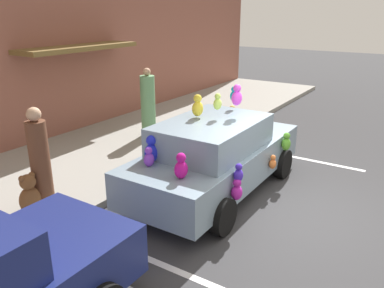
# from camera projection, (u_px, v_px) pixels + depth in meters

# --- Properties ---
(ground_plane) EXTENTS (60.00, 60.00, 0.00)m
(ground_plane) POSITION_uv_depth(u_px,v_px,m) (288.00, 215.00, 7.11)
(ground_plane) COLOR #38383A
(sidewalk) EXTENTS (24.00, 4.00, 0.15)m
(sidewalk) POSITION_uv_depth(u_px,v_px,m) (93.00, 157.00, 9.65)
(sidewalk) COLOR gray
(sidewalk) RESTS_ON ground
(storefront_building) EXTENTS (24.00, 1.25, 6.40)m
(storefront_building) POSITION_uv_depth(u_px,v_px,m) (22.00, 24.00, 9.73)
(storefront_building) COLOR brown
(storefront_building) RESTS_ON ground
(parking_stripe_front) EXTENTS (0.12, 3.60, 0.01)m
(parking_stripe_front) POSITION_uv_depth(u_px,v_px,m) (290.00, 156.00, 9.93)
(parking_stripe_front) COLOR silver
(parking_stripe_front) RESTS_ON ground
(parking_stripe_rear) EXTENTS (0.12, 3.60, 0.01)m
(parking_stripe_rear) POSITION_uv_depth(u_px,v_px,m) (165.00, 266.00, 5.69)
(parking_stripe_rear) COLOR silver
(parking_stripe_rear) RESTS_ON ground
(plush_covered_car) EXTENTS (4.45, 2.07, 2.18)m
(plush_covered_car) POSITION_uv_depth(u_px,v_px,m) (216.00, 155.00, 7.76)
(plush_covered_car) COLOR gray
(plush_covered_car) RESTS_ON ground
(teddy_bear_on_sidewalk) EXTENTS (0.39, 0.32, 0.74)m
(teddy_bear_on_sidewalk) POSITION_uv_depth(u_px,v_px,m) (30.00, 195.00, 6.78)
(teddy_bear_on_sidewalk) COLOR brown
(teddy_bear_on_sidewalk) RESTS_ON sidewalk
(pedestrian_near_shopfront) EXTENTS (0.40, 0.40, 1.90)m
(pedestrian_near_shopfront) POSITION_uv_depth(u_px,v_px,m) (148.00, 105.00, 10.78)
(pedestrian_near_shopfront) COLOR #659C69
(pedestrian_near_shopfront) RESTS_ON sidewalk
(pedestrian_walking_past) EXTENTS (0.35, 0.35, 1.83)m
(pedestrian_walking_past) POSITION_uv_depth(u_px,v_px,m) (40.00, 161.00, 6.88)
(pedestrian_walking_past) COLOR brown
(pedestrian_walking_past) RESTS_ON sidewalk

